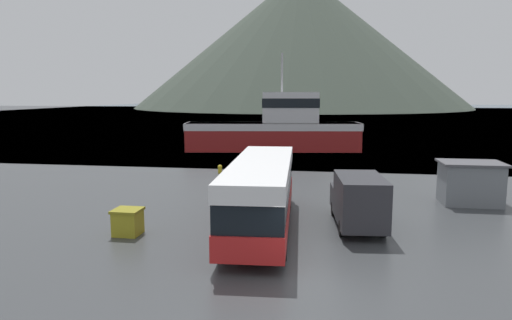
# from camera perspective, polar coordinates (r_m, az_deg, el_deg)

# --- Properties ---
(ground_plane) EXTENTS (400.00, 400.00, 0.00)m
(ground_plane) POSITION_cam_1_polar(r_m,az_deg,el_deg) (15.37, 6.73, -15.31)
(ground_plane) COLOR #383A3D
(water_surface) EXTENTS (240.00, 240.00, 0.00)m
(water_surface) POSITION_cam_1_polar(r_m,az_deg,el_deg) (156.16, 8.91, 5.93)
(water_surface) COLOR #3D5160
(water_surface) RESTS_ON ground
(hill_backdrop) EXTENTS (145.85, 145.85, 59.38)m
(hill_backdrop) POSITION_cam_1_polar(r_m,az_deg,el_deg) (210.88, 5.53, 14.66)
(hill_backdrop) COLOR #3D473D
(hill_backdrop) RESTS_ON ground
(tour_bus) EXTENTS (3.23, 11.58, 3.14)m
(tour_bus) POSITION_cam_1_polar(r_m,az_deg,el_deg) (20.76, 0.70, -3.83)
(tour_bus) COLOR red
(tour_bus) RESTS_ON ground
(delivery_van) EXTENTS (2.49, 5.65, 2.47)m
(delivery_van) POSITION_cam_1_polar(r_m,az_deg,el_deg) (21.59, 12.64, -4.85)
(delivery_van) COLOR #2D2D33
(delivery_van) RESTS_ON ground
(fishing_boat) EXTENTS (19.21, 6.80, 10.45)m
(fishing_boat) POSITION_cam_1_polar(r_m,az_deg,el_deg) (49.74, 2.54, 3.92)
(fishing_boat) COLOR maroon
(fishing_boat) RESTS_ON water_surface
(storage_bin) EXTENTS (1.19, 1.16, 1.15)m
(storage_bin) POSITION_cam_1_polar(r_m,az_deg,el_deg) (20.91, -15.74, -7.43)
(storage_bin) COLOR olive
(storage_bin) RESTS_ON ground
(dock_kiosk) EXTENTS (3.37, 2.51, 2.38)m
(dock_kiosk) POSITION_cam_1_polar(r_m,az_deg,el_deg) (28.23, 25.20, -2.58)
(dock_kiosk) COLOR slate
(dock_kiosk) RESTS_ON ground
(small_boat) EXTENTS (6.50, 6.73, 0.78)m
(small_boat) POSITION_cam_1_polar(r_m,az_deg,el_deg) (54.95, 7.51, 2.21)
(small_boat) COLOR black
(small_boat) RESTS_ON water_surface
(mooring_bollard) EXTENTS (0.35, 0.35, 0.67)m
(mooring_bollard) POSITION_cam_1_polar(r_m,az_deg,el_deg) (35.57, -4.53, -1.09)
(mooring_bollard) COLOR #B29919
(mooring_bollard) RESTS_ON ground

